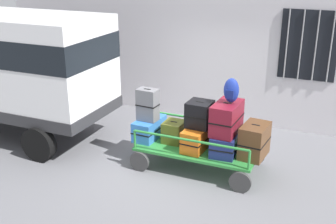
{
  "coord_description": "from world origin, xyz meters",
  "views": [
    {
      "loc": [
        2.71,
        -6.97,
        3.82
      ],
      "look_at": [
        -0.25,
        -0.15,
        1.03
      ],
      "focal_mm": 45.02,
      "sensor_mm": 36.0,
      "label": 1
    }
  ],
  "objects": [
    {
      "name": "ground_plane",
      "position": [
        0.0,
        0.0,
        0.0
      ],
      "size": [
        40.0,
        40.0,
        0.0
      ],
      "primitive_type": "plane",
      "color": "slate"
    },
    {
      "name": "building_wall",
      "position": [
        0.01,
        2.56,
        2.5
      ],
      "size": [
        12.0,
        0.38,
        5.0
      ],
      "color": "silver",
      "rests_on": "ground"
    },
    {
      "name": "van",
      "position": [
        -4.01,
        -0.19,
        1.65
      ],
      "size": [
        4.49,
        2.01,
        2.67
      ],
      "color": "white",
      "rests_on": "ground"
    },
    {
      "name": "luggage_cart",
      "position": [
        0.38,
        -0.15,
        0.36
      ],
      "size": [
        2.31,
        1.21,
        0.43
      ],
      "color": "#2D8438",
      "rests_on": "ground"
    },
    {
      "name": "cart_railing",
      "position": [
        0.38,
        -0.15,
        0.74
      ],
      "size": [
        2.19,
        1.08,
        0.37
      ],
      "color": "#2D8438",
      "rests_on": "luggage_cart"
    },
    {
      "name": "suitcase_left_bottom",
      "position": [
        -0.66,
        -0.13,
        0.63
      ],
      "size": [
        0.44,
        0.79,
        0.39
      ],
      "color": "#3372C6",
      "rests_on": "luggage_cart"
    },
    {
      "name": "suitcase_left_middle",
      "position": [
        -0.66,
        -0.19,
        1.14
      ],
      "size": [
        0.41,
        0.29,
        0.62
      ],
      "color": "slate",
      "rests_on": "suitcase_left_bottom"
    },
    {
      "name": "suitcase_midleft_bottom",
      "position": [
        -0.14,
        -0.12,
        0.64
      ],
      "size": [
        0.38,
        0.43,
        0.41
      ],
      "color": "#4C5119",
      "rests_on": "luggage_cart"
    },
    {
      "name": "suitcase_center_bottom",
      "position": [
        0.38,
        -0.15,
        0.64
      ],
      "size": [
        0.44,
        0.94,
        0.41
      ],
      "color": "orange",
      "rests_on": "luggage_cart"
    },
    {
      "name": "suitcase_center_middle",
      "position": [
        0.38,
        -0.14,
        1.08
      ],
      "size": [
        0.46,
        0.47,
        0.48
      ],
      "color": "black",
      "rests_on": "suitcase_center_bottom"
    },
    {
      "name": "suitcase_midright_bottom",
      "position": [
        0.89,
        -0.18,
        0.62
      ],
      "size": [
        0.49,
        0.82,
        0.38
      ],
      "color": "navy",
      "rests_on": "luggage_cart"
    },
    {
      "name": "suitcase_midright_middle",
      "position": [
        0.89,
        -0.16,
        1.09
      ],
      "size": [
        0.46,
        0.77,
        0.57
      ],
      "color": "maroon",
      "rests_on": "suitcase_midright_bottom"
    },
    {
      "name": "suitcase_right_bottom",
      "position": [
        1.41,
        -0.13,
        0.73
      ],
      "size": [
        0.48,
        0.68,
        0.61
      ],
      "color": "brown",
      "rests_on": "luggage_cart"
    },
    {
      "name": "backpack",
      "position": [
        0.94,
        -0.11,
        1.6
      ],
      "size": [
        0.27,
        0.22,
        0.44
      ],
      "color": "navy",
      "rests_on": "suitcase_midright_middle"
    }
  ]
}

